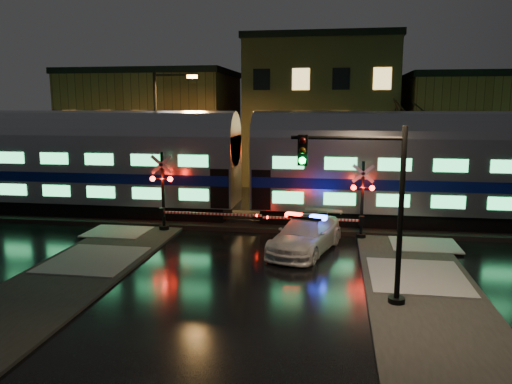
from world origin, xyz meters
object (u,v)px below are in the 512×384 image
at_px(traffic_light, 371,212).
at_px(streetlight, 161,130).
at_px(police_car, 306,235).
at_px(crossing_signal_left, 169,200).
at_px(crossing_signal_right, 354,208).

distance_m(traffic_light, streetlight, 19.26).
bearing_deg(police_car, traffic_light, -50.68).
height_order(police_car, traffic_light, traffic_light).
distance_m(crossing_signal_left, streetlight, 7.92).
bearing_deg(police_car, crossing_signal_right, 63.48).
relative_size(crossing_signal_right, streetlight, 0.64).
xyz_separation_m(crossing_signal_right, crossing_signal_left, (-9.28, 0.01, 0.13)).
xyz_separation_m(crossing_signal_left, traffic_light, (9.49, -8.06, 1.40)).
height_order(traffic_light, streetlight, streetlight).
relative_size(police_car, crossing_signal_left, 0.98).
xyz_separation_m(crossing_signal_left, streetlight, (-2.76, 6.69, 3.21)).
bearing_deg(streetlight, traffic_light, -50.31).
bearing_deg(streetlight, police_car, -42.50).
relative_size(police_car, streetlight, 0.67).
xyz_separation_m(police_car, streetlight, (-9.86, 9.03, 4.14)).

